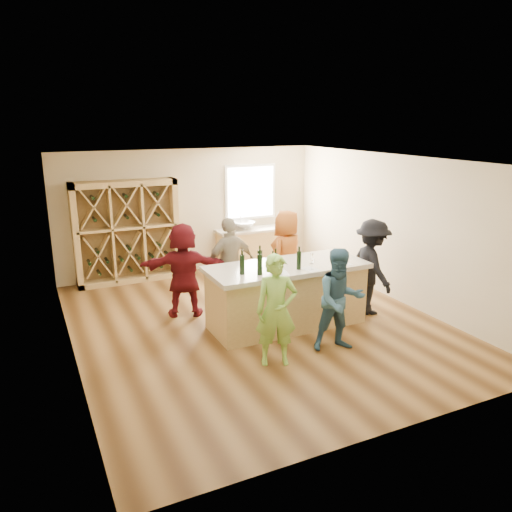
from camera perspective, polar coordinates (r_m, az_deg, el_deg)
name	(u,v)px	position (r m, az deg, el deg)	size (l,w,h in m)	color
floor	(256,325)	(8.81, -0.03, -7.94)	(6.00, 7.00, 0.10)	brown
ceiling	(256,157)	(8.10, -0.03, 11.23)	(6.00, 7.00, 0.10)	white
wall_back	(190,211)	(11.58, -7.61, 5.15)	(6.00, 0.10, 2.80)	#C7B690
wall_front	(400,320)	(5.50, 16.13, -7.07)	(6.00, 0.10, 2.80)	#C7B690
wall_left	(62,268)	(7.60, -21.31, -1.27)	(0.10, 7.00, 2.80)	#C7B690
wall_right	(399,228)	(10.00, 16.00, 3.04)	(0.10, 7.00, 2.80)	#C7B690
window_frame	(250,192)	(11.98, -0.66, 7.33)	(1.30, 0.06, 1.30)	white
window_pane	(251,192)	(11.95, -0.59, 7.31)	(1.18, 0.01, 1.18)	white
wine_rack	(127,232)	(11.01, -14.54, 2.66)	(2.20, 0.45, 2.20)	tan
back_counter_base	(251,248)	(11.96, -0.53, 0.86)	(1.60, 0.58, 0.86)	tan
back_counter_top	(251,230)	(11.85, -0.54, 3.02)	(1.70, 0.62, 0.06)	#BFB39D
sink	(244,225)	(11.75, -1.43, 3.51)	(0.54, 0.54, 0.19)	silver
faucet	(241,222)	(11.90, -1.78, 3.94)	(0.02, 0.02, 0.30)	silver
tasting_counter_base	(287,297)	(8.55, 3.51, -4.75)	(2.60, 1.00, 1.00)	tan
tasting_counter_top	(287,267)	(8.37, 3.57, -1.28)	(2.72, 1.12, 0.08)	#BFB39D
wine_bottle_a	(242,265)	(7.81, -1.60, -0.98)	(0.08, 0.08, 0.32)	black
wine_bottle_b	(260,265)	(7.78, 0.43, -0.98)	(0.08, 0.08, 0.33)	black
wine_bottle_c	(260,260)	(8.00, 0.44, -0.51)	(0.08, 0.08, 0.33)	black
wine_bottle_d	(273,264)	(7.91, 1.93, -0.93)	(0.07, 0.07, 0.27)	black
wine_bottle_e	(276,262)	(8.04, 2.26, -0.64)	(0.07, 0.07, 0.28)	black
wine_glass_a	(281,270)	(7.79, 2.91, -1.63)	(0.06, 0.06, 0.16)	white
wine_glass_b	(312,264)	(8.11, 6.43, -0.95)	(0.07, 0.07, 0.18)	white
wine_glass_c	(340,261)	(8.32, 9.54, -0.59)	(0.08, 0.08, 0.20)	white
wine_glass_d	(312,259)	(8.46, 6.38, -0.32)	(0.06, 0.06, 0.16)	white
wine_glass_e	(342,257)	(8.59, 9.79, -0.16)	(0.07, 0.07, 0.18)	white
tasting_menu_a	(281,273)	(7.92, 2.83, -1.94)	(0.23, 0.31, 0.00)	white
tasting_menu_b	(310,269)	(8.15, 6.23, -1.52)	(0.21, 0.29, 0.00)	white
tasting_menu_c	(344,264)	(8.55, 10.03, -0.85)	(0.20, 0.27, 0.00)	white
person_near_left	(276,310)	(7.12, 2.34, -6.23)	(0.60, 0.44, 1.64)	#8CC64C
person_near_right	(340,300)	(7.66, 9.58, -4.99)	(0.78, 0.43, 1.60)	#335972
person_server	(372,267)	(9.21, 13.08, -1.23)	(1.12, 0.52, 1.73)	black
person_far_mid	(230,264)	(9.15, -2.96, -0.94)	(1.01, 0.52, 1.73)	gray
person_far_right	(286,256)	(9.66, 3.50, 0.05)	(0.86, 0.56, 1.77)	#994C19
person_far_left	(184,270)	(8.95, -8.25, -1.55)	(1.58, 0.57, 1.71)	#590F14
wine_bottle_f	(299,260)	(8.10, 4.93, -0.50)	(0.07, 0.07, 0.30)	black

